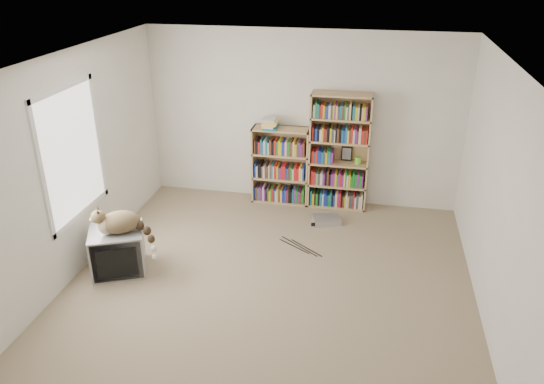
% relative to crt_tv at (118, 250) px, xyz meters
% --- Properties ---
extents(floor, '(4.50, 5.00, 0.01)m').
position_rel_crt_tv_xyz_m(floor, '(1.80, -0.12, -0.26)').
color(floor, gray).
rests_on(floor, ground).
extents(wall_back, '(4.50, 0.02, 2.50)m').
position_rel_crt_tv_xyz_m(wall_back, '(1.80, 2.38, 0.99)').
color(wall_back, white).
rests_on(wall_back, floor).
extents(wall_front, '(4.50, 0.02, 2.50)m').
position_rel_crt_tv_xyz_m(wall_front, '(1.80, -2.62, 0.99)').
color(wall_front, white).
rests_on(wall_front, floor).
extents(wall_left, '(0.02, 5.00, 2.50)m').
position_rel_crt_tv_xyz_m(wall_left, '(-0.45, -0.12, 0.99)').
color(wall_left, white).
rests_on(wall_left, floor).
extents(wall_right, '(0.02, 5.00, 2.50)m').
position_rel_crt_tv_xyz_m(wall_right, '(4.05, -0.12, 0.99)').
color(wall_right, white).
rests_on(wall_right, floor).
extents(ceiling, '(4.50, 5.00, 0.02)m').
position_rel_crt_tv_xyz_m(ceiling, '(1.80, -0.12, 2.24)').
color(ceiling, white).
rests_on(ceiling, wall_back).
extents(window, '(0.02, 1.22, 1.52)m').
position_rel_crt_tv_xyz_m(window, '(-0.44, 0.08, 1.14)').
color(window, white).
rests_on(window, wall_left).
extents(crt_tv, '(0.77, 0.74, 0.52)m').
position_rel_crt_tv_xyz_m(crt_tv, '(0.00, 0.00, 0.00)').
color(crt_tv, gray).
rests_on(crt_tv, floor).
extents(cat, '(0.78, 0.49, 0.55)m').
position_rel_crt_tv_xyz_m(cat, '(0.14, -0.03, 0.35)').
color(cat, '#372216').
rests_on(cat, crt_tv).
extents(bookcase_tall, '(0.84, 0.30, 1.68)m').
position_rel_crt_tv_xyz_m(bookcase_tall, '(2.36, 2.24, 0.54)').
color(bookcase_tall, tan).
rests_on(bookcase_tall, floor).
extents(bookcase_short, '(0.83, 0.30, 1.14)m').
position_rel_crt_tv_xyz_m(bookcase_short, '(1.52, 2.24, 0.26)').
color(bookcase_short, tan).
rests_on(bookcase_short, floor).
extents(book_stack, '(0.21, 0.27, 0.15)m').
position_rel_crt_tv_xyz_m(book_stack, '(1.38, 2.19, 0.95)').
color(book_stack, red).
rests_on(book_stack, bookcase_short).
extents(green_mug, '(0.09, 0.09, 0.10)m').
position_rel_crt_tv_xyz_m(green_mug, '(2.64, 2.22, 0.48)').
color(green_mug, '#77CC3A').
rests_on(green_mug, bookcase_tall).
extents(framed_print, '(0.15, 0.05, 0.20)m').
position_rel_crt_tv_xyz_m(framed_print, '(2.47, 2.32, 0.53)').
color(framed_print, black).
rests_on(framed_print, bookcase_tall).
extents(dvd_player, '(0.43, 0.37, 0.08)m').
position_rel_crt_tv_xyz_m(dvd_player, '(2.28, 1.65, -0.22)').
color(dvd_player, '#B1B0B5').
rests_on(dvd_player, floor).
extents(wall_outlet, '(0.01, 0.08, 0.13)m').
position_rel_crt_tv_xyz_m(wall_outlet, '(-0.44, 0.34, 0.06)').
color(wall_outlet, silver).
rests_on(wall_outlet, wall_left).
extents(floor_cables, '(1.20, 0.70, 0.01)m').
position_rel_crt_tv_xyz_m(floor_cables, '(2.13, 1.17, -0.26)').
color(floor_cables, black).
rests_on(floor_cables, floor).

